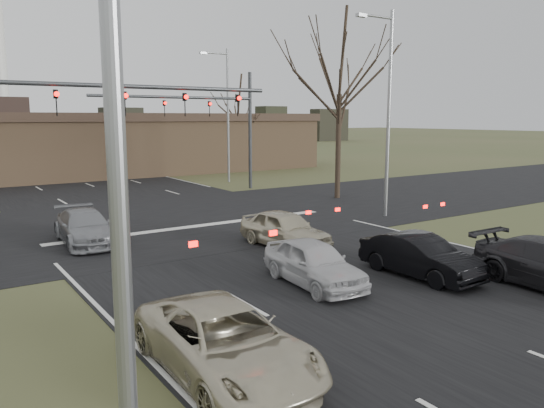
{
  "coord_description": "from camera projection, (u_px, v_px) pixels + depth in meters",
  "views": [
    {
      "loc": [
        -10.48,
        -8.66,
        4.95
      ],
      "look_at": [
        -0.43,
        6.27,
        2.0
      ],
      "focal_mm": 35.0,
      "sensor_mm": 36.0,
      "label": 1
    }
  ],
  "objects": [
    {
      "name": "mast_arm_near",
      "position": [
        73.0,
        114.0,
        20.61
      ],
      "size": [
        12.12,
        0.24,
        8.0
      ],
      "color": "#383A3D",
      "rests_on": "ground"
    },
    {
      "name": "streetlight_right_far",
      "position": [
        226.0,
        109.0,
        40.0
      ],
      "size": [
        2.34,
        0.25,
        10.0
      ],
      "color": "gray",
      "rests_on": "ground"
    },
    {
      "name": "road_main",
      "position": [
        22.0,
        159.0,
        62.78
      ],
      "size": [
        14.0,
        300.0,
        0.02
      ],
      "primitive_type": "cube",
      "color": "black",
      "rests_on": "ground"
    },
    {
      "name": "car_silver_suv",
      "position": [
        225.0,
        342.0,
        10.22
      ],
      "size": [
        2.33,
        4.89,
        1.35
      ],
      "primitive_type": "imported",
      "rotation": [
        0.0,
        0.0,
        -0.02
      ],
      "color": "#C1B89C",
      "rests_on": "ground"
    },
    {
      "name": "mast_arm_far",
      "position": [
        214.0,
        116.0,
        35.09
      ],
      "size": [
        11.12,
        0.24,
        8.0
      ],
      "color": "#383A3D",
      "rests_on": "ground"
    },
    {
      "name": "tree_right_near",
      "position": [
        340.0,
        50.0,
        31.39
      ],
      "size": [
        6.9,
        6.9,
        11.5
      ],
      "color": "black",
      "rests_on": "ground"
    },
    {
      "name": "car_black_hatch",
      "position": [
        420.0,
        256.0,
        16.54
      ],
      "size": [
        1.46,
        4.05,
        1.33
      ],
      "primitive_type": "imported",
      "rotation": [
        0.0,
        0.0,
        0.01
      ],
      "color": "black",
      "rests_on": "ground"
    },
    {
      "name": "ground",
      "position": [
        421.0,
        311.0,
        13.67
      ],
      "size": [
        360.0,
        360.0,
        0.0
      ],
      "primitive_type": "plane",
      "color": "#404B28",
      "rests_on": "ground"
    },
    {
      "name": "road_cross",
      "position": [
        180.0,
        219.0,
        25.94
      ],
      "size": [
        200.0,
        14.0,
        0.02
      ],
      "primitive_type": "cube",
      "color": "black",
      "rests_on": "ground"
    },
    {
      "name": "streetlight_right_near",
      "position": [
        386.0,
        104.0,
        25.81
      ],
      "size": [
        2.34,
        0.25,
        10.0
      ],
      "color": "gray",
      "rests_on": "ground"
    },
    {
      "name": "tree_right_far",
      "position": [
        237.0,
        96.0,
        49.46
      ],
      "size": [
        5.4,
        5.4,
        9.0
      ],
      "color": "black",
      "rests_on": "ground"
    },
    {
      "name": "building",
      "position": [
        89.0,
        144.0,
        45.45
      ],
      "size": [
        42.4,
        10.4,
        5.3
      ],
      "color": "#8A694A",
      "rests_on": "ground"
    },
    {
      "name": "streetlight_left",
      "position": [
        131.0,
        44.0,
        4.63
      ],
      "size": [
        2.34,
        0.25,
        10.0
      ],
      "color": "gray",
      "rests_on": "ground"
    },
    {
      "name": "car_silver_ahead",
      "position": [
        285.0,
        229.0,
        20.33
      ],
      "size": [
        1.98,
        4.28,
        1.42
      ],
      "primitive_type": "imported",
      "rotation": [
        0.0,
        0.0,
        0.07
      ],
      "color": "#C1B89C",
      "rests_on": "ground"
    },
    {
      "name": "car_white_sedan",
      "position": [
        314.0,
        263.0,
        15.76
      ],
      "size": [
        1.97,
        4.12,
        1.36
      ],
      "primitive_type": "imported",
      "rotation": [
        0.0,
        0.0,
        -0.09
      ],
      "color": "#BBBBBD",
      "rests_on": "ground"
    },
    {
      "name": "car_grey_ahead",
      "position": [
        85.0,
        227.0,
        20.95
      ],
      "size": [
        2.1,
        4.65,
        1.32
      ],
      "primitive_type": "imported",
      "rotation": [
        0.0,
        0.0,
        -0.06
      ],
      "color": "gray",
      "rests_on": "ground"
    }
  ]
}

